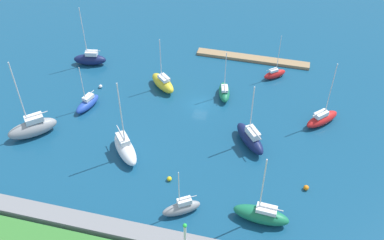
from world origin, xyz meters
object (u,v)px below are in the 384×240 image
(harbor_beacon, at_px, (185,232))
(mooring_buoy_orange, at_px, (306,188))
(pier_dock, at_px, (253,59))
(sailboat_red_east_end, at_px, (275,74))
(sailboat_white_near_pier, at_px, (125,148))
(sailboat_green_outer_mooring, at_px, (224,92))
(sailboat_gray_along_channel, at_px, (33,128))
(sailboat_navy_far_south, at_px, (250,138))
(sailboat_gray_far_north, at_px, (182,208))
(mooring_buoy_yellow, at_px, (169,179))
(mooring_buoy_white, at_px, (101,86))
(sailboat_blue_center_basin, at_px, (87,103))
(sailboat_green_mid_basin, at_px, (261,214))
(sailboat_navy_lone_south, at_px, (90,59))
(sailboat_red_lone_north, at_px, (322,119))
(sailboat_yellow_by_breakwater, at_px, (163,83))

(harbor_beacon, xyz_separation_m, mooring_buoy_orange, (-14.81, -13.57, -2.97))
(pier_dock, distance_m, sailboat_red_east_end, 7.13)
(sailboat_white_near_pier, xyz_separation_m, sailboat_green_outer_mooring, (-12.38, -18.37, -0.41))
(sailboat_gray_along_channel, bearing_deg, harbor_beacon, 112.40)
(sailboat_navy_far_south, distance_m, mooring_buoy_orange, 12.02)
(sailboat_gray_far_north, distance_m, sailboat_navy_far_south, 17.35)
(mooring_buoy_yellow, relative_size, mooring_buoy_orange, 0.92)
(sailboat_gray_far_north, relative_size, mooring_buoy_white, 12.75)
(sailboat_white_near_pier, bearing_deg, sailboat_green_outer_mooring, 105.78)
(sailboat_blue_center_basin, bearing_deg, mooring_buoy_white, -162.80)
(sailboat_green_mid_basin, xyz_separation_m, sailboat_blue_center_basin, (33.01, -16.90, -0.34))
(sailboat_navy_lone_south, height_order, sailboat_red_east_end, sailboat_navy_lone_south)
(sailboat_navy_far_south, bearing_deg, pier_dock, -30.83)
(sailboat_navy_lone_south, xyz_separation_m, sailboat_navy_far_south, (-34.42, 15.25, 0.20))
(sailboat_red_lone_north, height_order, sailboat_green_outer_mooring, sailboat_red_lone_north)
(sailboat_yellow_by_breakwater, bearing_deg, sailboat_gray_along_channel, 86.62)
(harbor_beacon, bearing_deg, pier_dock, -93.03)
(sailboat_red_lone_north, distance_m, mooring_buoy_orange, 15.51)
(sailboat_navy_lone_south, distance_m, sailboat_navy_far_south, 37.65)
(sailboat_green_outer_mooring, bearing_deg, sailboat_blue_center_basin, 97.00)
(sailboat_white_near_pier, bearing_deg, sailboat_green_mid_basin, 31.35)
(sailboat_gray_far_north, xyz_separation_m, sailboat_yellow_by_breakwater, (10.76, -26.86, 0.19))
(pier_dock, bearing_deg, sailboat_blue_center_basin, 39.92)
(sailboat_white_near_pier, height_order, sailboat_blue_center_basin, sailboat_white_near_pier)
(sailboat_white_near_pier, relative_size, mooring_buoy_white, 21.70)
(sailboat_red_east_end, bearing_deg, sailboat_gray_far_north, -144.06)
(harbor_beacon, xyz_separation_m, sailboat_gray_along_channel, (29.75, -14.68, -1.78))
(sailboat_blue_center_basin, bearing_deg, sailboat_navy_lone_south, -142.03)
(pier_dock, bearing_deg, sailboat_green_mid_basin, 99.62)
(pier_dock, bearing_deg, sailboat_yellow_by_breakwater, 41.92)
(sailboat_yellow_by_breakwater, relative_size, sailboat_gray_along_channel, 0.71)
(pier_dock, distance_m, sailboat_navy_lone_south, 32.81)
(sailboat_green_outer_mooring, bearing_deg, sailboat_green_mid_basin, -172.98)
(sailboat_yellow_by_breakwater, height_order, mooring_buoy_orange, sailboat_yellow_by_breakwater)
(sailboat_white_near_pier, bearing_deg, harbor_beacon, 3.49)
(sailboat_gray_far_north, relative_size, sailboat_navy_far_south, 0.74)
(sailboat_gray_along_channel, bearing_deg, sailboat_red_lone_north, 155.82)
(sailboat_navy_far_south, xyz_separation_m, sailboat_red_east_end, (-1.98, -19.48, -0.56))
(sailboat_gray_far_north, distance_m, sailboat_red_lone_north, 30.06)
(sailboat_gray_far_north, relative_size, sailboat_red_east_end, 0.92)
(sailboat_green_outer_mooring, bearing_deg, harbor_beacon, 167.57)
(sailboat_gray_far_north, height_order, mooring_buoy_yellow, sailboat_gray_far_north)
(sailboat_white_near_pier, bearing_deg, sailboat_blue_center_basin, -171.90)
(sailboat_navy_lone_south, height_order, sailboat_navy_far_south, sailboat_navy_lone_south)
(harbor_beacon, height_order, mooring_buoy_white, harbor_beacon)
(sailboat_yellow_by_breakwater, xyz_separation_m, sailboat_red_east_end, (-19.97, -8.39, -0.38))
(sailboat_gray_far_north, relative_size, sailboat_gray_along_channel, 0.58)
(sailboat_green_outer_mooring, relative_size, mooring_buoy_orange, 11.71)
(pier_dock, height_order, sailboat_navy_lone_south, sailboat_navy_lone_south)
(pier_dock, xyz_separation_m, sailboat_green_mid_basin, (-6.61, 38.99, 0.99))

